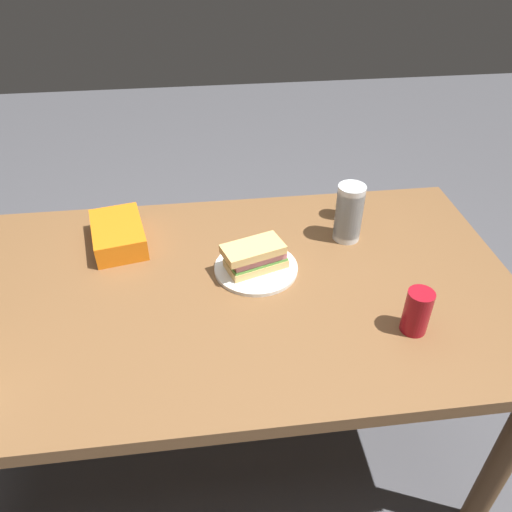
# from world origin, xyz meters

# --- Properties ---
(ground_plane) EXTENTS (8.00, 8.00, 0.00)m
(ground_plane) POSITION_xyz_m (0.00, 0.00, 0.00)
(ground_plane) COLOR #4C4C51
(dining_table) EXTENTS (1.68, 0.92, 0.77)m
(dining_table) POSITION_xyz_m (0.00, 0.00, 0.68)
(dining_table) COLOR brown
(dining_table) RESTS_ON ground_plane
(paper_plate) EXTENTS (0.24, 0.24, 0.01)m
(paper_plate) POSITION_xyz_m (-0.11, -0.06, 0.78)
(paper_plate) COLOR white
(paper_plate) RESTS_ON dining_table
(sandwich) EXTENTS (0.20, 0.15, 0.08)m
(sandwich) POSITION_xyz_m (-0.11, -0.06, 0.83)
(sandwich) COLOR #DBB26B
(sandwich) RESTS_ON paper_plate
(soda_can_red) EXTENTS (0.07, 0.07, 0.12)m
(soda_can_red) POSITION_xyz_m (-0.47, 0.22, 0.84)
(soda_can_red) COLOR maroon
(soda_can_red) RESTS_ON dining_table
(chip_bag) EXTENTS (0.19, 0.26, 0.07)m
(chip_bag) POSITION_xyz_m (0.29, -0.24, 0.81)
(chip_bag) COLOR orange
(chip_bag) RESTS_ON dining_table
(plastic_cup_stack) EXTENTS (0.08, 0.08, 0.18)m
(plastic_cup_stack) POSITION_xyz_m (-0.41, -0.19, 0.87)
(plastic_cup_stack) COLOR silver
(plastic_cup_stack) RESTS_ON dining_table
(soda_can_silver) EXTENTS (0.07, 0.07, 0.12)m
(soda_can_silver) POSITION_xyz_m (-0.45, -0.30, 0.84)
(soda_can_silver) COLOR silver
(soda_can_silver) RESTS_ON dining_table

